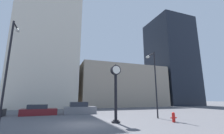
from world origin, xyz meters
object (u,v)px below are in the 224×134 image
Objects in this scene: street_clock at (116,87)px; street_lamp_left at (10,57)px; street_lamp_right at (153,74)px; car_maroon at (39,111)px; fire_hydrant_near at (174,117)px; car_grey at (80,109)px.

street_clock is 8.19m from street_lamp_left.
street_lamp_right is (12.85, 1.05, -0.39)m from street_lamp_left.
street_lamp_left reaches higher than street_lamp_right.
fire_hydrant_near is at bearing -43.49° from car_maroon.
fire_hydrant_near is (4.59, -1.33, -2.46)m from street_clock.
street_lamp_right is (4.93, 1.57, 1.59)m from street_clock.
street_clock reaches higher than fire_hydrant_near.
street_lamp_left is 1.10× the size of street_lamp_right.
fire_hydrant_near is at bearing -8.43° from street_lamp_left.
fire_hydrant_near is at bearing -16.21° from street_clock.
street_clock is 0.71× the size of street_lamp_right.
street_lamp_right is (11.34, -6.86, 3.95)m from car_maroon.
street_lamp_left is 12.90m from street_lamp_right.
fire_hydrant_near is 5.00m from street_lamp_right.
car_maroon is at bearing 79.18° from street_lamp_left.
street_lamp_right is (0.34, 2.90, 4.05)m from fire_hydrant_near.
street_clock is at bearing -54.64° from car_maroon.
street_clock is 1.21× the size of car_grey.
car_grey is 10.20m from street_lamp_right.
street_lamp_right reaches higher than car_maroon.
street_lamp_left is at bearing 176.25° from street_clock.
car_maroon reaches higher than fire_hydrant_near.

